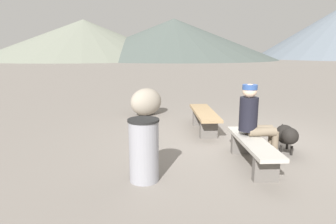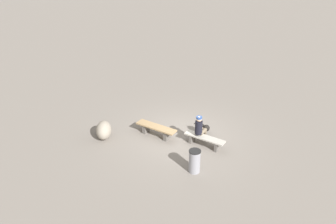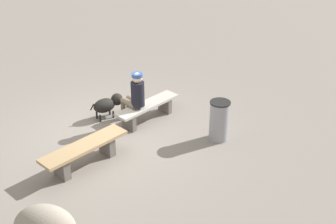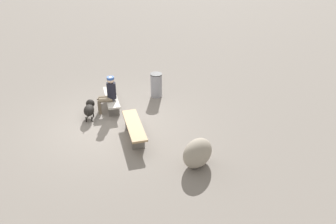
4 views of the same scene
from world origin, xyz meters
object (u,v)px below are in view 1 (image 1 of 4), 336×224
bench_right (253,147)px  boulder (146,102)px  seated_person (254,117)px  trash_bin (144,150)px  bench_left (204,117)px  dog (286,135)px

bench_right → boulder: (-4.12, -0.99, 0.08)m
seated_person → bench_right: bearing=-16.2°
trash_bin → boulder: trash_bin is taller
bench_left → boulder: bearing=-142.3°
bench_left → trash_bin: 2.87m
dog → trash_bin: bearing=-56.0°
dog → trash_bin: (0.50, -2.63, 0.10)m
bench_right → trash_bin: bearing=-74.8°
bench_right → seated_person: size_ratio=1.37×
dog → boulder: bearing=-130.3°
dog → boulder: size_ratio=0.83×
boulder → dog: bearing=26.4°
seated_person → dog: seated_person is taller
bench_right → dog: dog is taller
boulder → seated_person: bearing=16.5°
bench_left → seated_person: seated_person is taller
seated_person → dog: size_ratio=1.61×
bench_right → boulder: 4.24m
seated_person → trash_bin: (0.39, -1.91, -0.28)m
bench_left → seated_person: (1.88, 0.15, 0.40)m
bench_left → bench_right: (2.14, 0.00, -0.02)m
boulder → bench_left: bearing=26.7°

